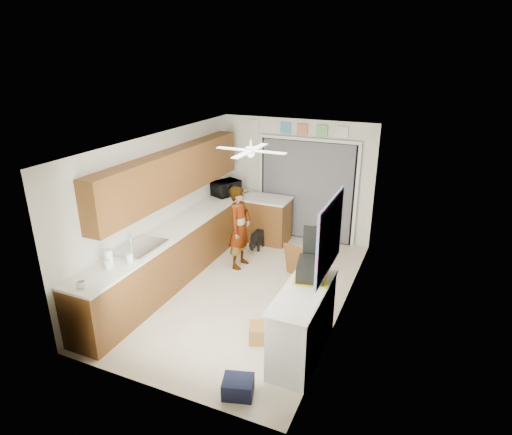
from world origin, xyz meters
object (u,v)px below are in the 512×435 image
(paper_towel_roll, at_px, (109,258))
(cup, at_px, (81,285))
(man, at_px, (240,227))
(microwave, at_px, (226,188))
(suitcase, at_px, (311,269))
(dog, at_px, (258,239))
(cardboard_box, at_px, (263,333))
(navy_crate, at_px, (238,387))

(paper_towel_roll, bearing_deg, cup, -81.43)
(man, bearing_deg, microwave, 39.84)
(suitcase, distance_m, man, 2.37)
(microwave, bearing_deg, dog, -86.91)
(microwave, height_order, dog, microwave)
(microwave, distance_m, suitcase, 3.73)
(cardboard_box, bearing_deg, microwave, 124.80)
(navy_crate, bearing_deg, dog, 109.95)
(suitcase, distance_m, cardboard_box, 1.13)
(cup, xyz_separation_m, man, (0.79, 2.98, -0.22))
(cardboard_box, bearing_deg, suitcase, 33.81)
(suitcase, height_order, cardboard_box, suitcase)
(suitcase, bearing_deg, cardboard_box, -158.16)
(cup, relative_size, man, 0.08)
(cardboard_box, xyz_separation_m, man, (-1.25, 1.89, 0.65))
(suitcase, height_order, navy_crate, suitcase)
(cup, relative_size, cardboard_box, 0.31)
(cup, bearing_deg, cardboard_box, 28.11)
(microwave, bearing_deg, paper_towel_roll, -158.46)
(cardboard_box, height_order, navy_crate, cardboard_box)
(microwave, relative_size, suitcase, 1.13)
(suitcase, relative_size, cardboard_box, 1.29)
(microwave, height_order, paper_towel_roll, microwave)
(paper_towel_roll, relative_size, navy_crate, 0.70)
(dog, bearing_deg, navy_crate, -71.36)
(man, bearing_deg, dog, 2.50)
(suitcase, bearing_deg, dog, 115.13)
(paper_towel_roll, bearing_deg, microwave, 89.25)
(paper_towel_roll, distance_m, dog, 3.41)
(suitcase, distance_m, navy_crate, 1.73)
(cup, relative_size, paper_towel_roll, 0.48)
(cup, relative_size, suitcase, 0.24)
(suitcase, xyz_separation_m, navy_crate, (-0.42, -1.40, -0.94))
(suitcase, relative_size, navy_crate, 1.40)
(dog, bearing_deg, cardboard_box, -66.64)
(microwave, bearing_deg, cardboard_box, -122.91)
(microwave, xyz_separation_m, suitcase, (2.62, -2.65, -0.05))
(cardboard_box, relative_size, dog, 0.74)
(cup, xyz_separation_m, suitcase, (2.57, 1.45, 0.06))
(navy_crate, height_order, dog, dog)
(microwave, xyz_separation_m, man, (0.84, -1.11, -0.32))
(suitcase, bearing_deg, man, 127.32)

